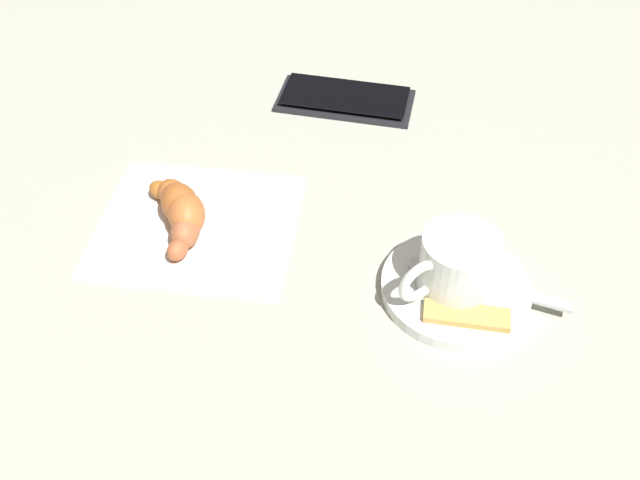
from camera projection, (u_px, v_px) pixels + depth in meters
name	position (u px, v px, depth m)	size (l,w,h in m)	color
ground_plane	(295.00, 258.00, 0.60)	(1.80, 1.80, 0.00)	#A6A899
saucer	(455.00, 288.00, 0.57)	(0.12, 0.12, 0.01)	white
espresso_cup	(457.00, 263.00, 0.55)	(0.07, 0.08, 0.05)	white
teaspoon	(462.00, 277.00, 0.57)	(0.13, 0.02, 0.01)	silver
sugar_packet	(467.00, 315.00, 0.54)	(0.07, 0.02, 0.01)	tan
napkin	(197.00, 224.00, 0.63)	(0.17, 0.15, 0.00)	silver
croissant	(182.00, 210.00, 0.62)	(0.08, 0.08, 0.03)	#B35B35
cell_phone	(345.00, 99.00, 0.76)	(0.15, 0.09, 0.01)	black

